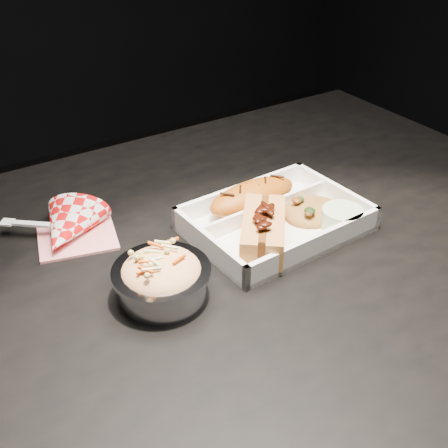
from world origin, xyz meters
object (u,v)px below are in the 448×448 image
at_px(dining_table, 216,298).
at_px(napkin_fork, 67,229).
at_px(food_tray, 275,223).
at_px(foil_coleslaw_cup, 162,277).
at_px(fried_pastry, 253,196).
at_px(hotdog, 263,228).

height_order(dining_table, napkin_fork, napkin_fork).
height_order(food_tray, foil_coleslaw_cup, foil_coleslaw_cup).
height_order(dining_table, food_tray, food_tray).
bearing_deg(fried_pastry, dining_table, -152.67).
bearing_deg(hotdog, dining_table, 100.22).
bearing_deg(foil_coleslaw_cup, napkin_fork, 106.27).
distance_m(fried_pastry, hotdog, 0.09).
relative_size(hotdog, foil_coleslaw_cup, 1.13).
bearing_deg(foil_coleslaw_cup, dining_table, 25.00).
relative_size(food_tray, napkin_fork, 1.65).
bearing_deg(fried_pastry, food_tray, -87.25).
bearing_deg(dining_table, napkin_fork, 139.84).
bearing_deg(dining_table, fried_pastry, 27.33).
xyz_separation_m(dining_table, fried_pastry, (0.10, 0.05, 0.12)).
height_order(hotdog, napkin_fork, napkin_fork).
distance_m(fried_pastry, foil_coleslaw_cup, 0.23).
bearing_deg(napkin_fork, fried_pastry, 21.52).
height_order(dining_table, fried_pastry, fried_pastry).
bearing_deg(fried_pastry, foil_coleslaw_cup, -153.87).
bearing_deg(dining_table, food_tray, -1.74).
bearing_deg(food_tray, napkin_fork, 149.27).
bearing_deg(foil_coleslaw_cup, fried_pastry, 26.13).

